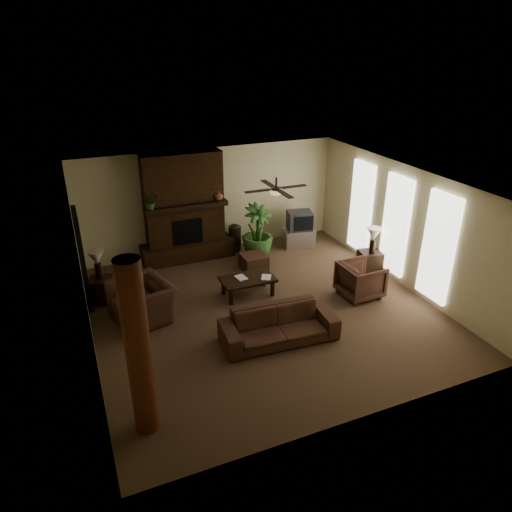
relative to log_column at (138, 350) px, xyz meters
name	(u,v)px	position (x,y,z in m)	size (l,w,h in m)	color
room_shell	(264,250)	(2.95, 2.40, 0.00)	(7.00, 7.00, 7.00)	brown
fireplace	(185,216)	(2.15, 5.62, -0.24)	(2.40, 0.70, 2.80)	#432811
windows	(395,225)	(6.40, 2.60, -0.05)	(0.08, 3.65, 2.35)	white
log_column	(138,350)	(0.00, 0.00, 0.00)	(0.36, 0.36, 2.80)	brown
doorway	(82,259)	(-0.49, 4.20, -0.35)	(0.10, 1.00, 2.10)	black
ceiling_fan	(276,191)	(3.35, 2.70, 1.13)	(1.35, 1.35, 0.37)	black
sofa	(279,320)	(2.78, 1.27, -0.96)	(2.23, 0.65, 0.87)	#4B2E20
armchair_left	(141,295)	(0.51, 3.06, -0.86)	(1.23, 0.80, 1.08)	#4B2E20
armchair_right	(361,278)	(5.21, 2.10, -0.96)	(0.86, 0.80, 0.88)	#4B2E20
coffee_table	(248,280)	(2.88, 3.11, -1.03)	(1.20, 0.70, 0.43)	black
ottoman	(254,262)	(3.50, 4.26, -1.20)	(0.60, 0.60, 0.40)	#4B2E20
tv_stand	(298,237)	(5.23, 5.15, -1.15)	(0.85, 0.50, 0.50)	#B1B1B3
tv	(300,221)	(5.24, 5.13, -0.64)	(0.74, 0.65, 0.52)	#343437
floor_vase	(235,236)	(3.48, 5.55, -0.97)	(0.34, 0.34, 0.77)	black
floor_plant	(257,243)	(3.87, 4.89, -0.99)	(0.82, 1.46, 0.82)	#2F5823
side_table_left	(102,290)	(-0.20, 4.13, -1.12)	(0.50, 0.50, 0.55)	black
lamp_left	(97,260)	(-0.20, 4.15, -0.40)	(0.36, 0.36, 0.65)	black
side_table_right	(369,262)	(6.10, 3.01, -1.12)	(0.50, 0.50, 0.55)	black
lamp_right	(374,236)	(6.10, 2.96, -0.40)	(0.37, 0.37, 0.65)	black
mantel_plant	(150,203)	(1.26, 5.35, 0.32)	(0.38, 0.42, 0.33)	#2F5823
mantel_vase	(219,196)	(3.01, 5.40, 0.27)	(0.22, 0.23, 0.22)	#96533C
book_a	(237,274)	(2.63, 3.15, -0.83)	(0.22, 0.03, 0.29)	#999999
book_b	(262,272)	(3.17, 3.02, -0.82)	(0.21, 0.02, 0.29)	#999999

